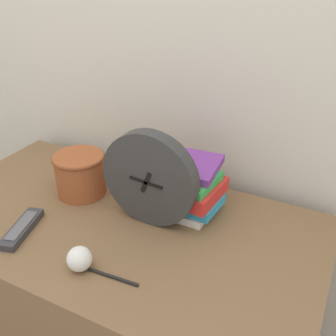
{
  "coord_description": "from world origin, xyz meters",
  "views": [
    {
      "loc": [
        0.54,
        -0.42,
        1.44
      ],
      "look_at": [
        0.12,
        0.41,
        0.91
      ],
      "focal_mm": 42.0,
      "sensor_mm": 36.0,
      "label": 1
    }
  ],
  "objects": [
    {
      "name": "desk",
      "position": [
        0.0,
        0.31,
        0.38
      ],
      "size": [
        1.16,
        0.62,
        0.76
      ],
      "color": "brown",
      "rests_on": "ground_plane"
    },
    {
      "name": "crumpled_paper_ball",
      "position": [
        0.03,
        0.11,
        0.79
      ],
      "size": [
        0.06,
        0.06,
        0.06
      ],
      "color": "white",
      "rests_on": "desk"
    },
    {
      "name": "tv_remote",
      "position": [
        -0.2,
        0.15,
        0.77
      ],
      "size": [
        0.09,
        0.18,
        0.02
      ],
      "color": "#333338",
      "rests_on": "desk"
    },
    {
      "name": "book_stack",
      "position": [
        0.14,
        0.46,
        0.83
      ],
      "size": [
        0.25,
        0.21,
        0.15
      ],
      "color": "white",
      "rests_on": "desk"
    },
    {
      "name": "wall_back",
      "position": [
        0.0,
        0.69,
        1.2
      ],
      "size": [
        6.0,
        0.04,
        2.4
      ],
      "color": "silver",
      "rests_on": "ground_plane"
    },
    {
      "name": "pen",
      "position": [
        0.11,
        0.12,
        0.76
      ],
      "size": [
        0.16,
        0.02,
        0.01
      ],
      "color": "black",
      "rests_on": "desk"
    },
    {
      "name": "basket",
      "position": [
        -0.18,
        0.39,
        0.83
      ],
      "size": [
        0.16,
        0.16,
        0.13
      ],
      "color": "#994C28",
      "rests_on": "desk"
    },
    {
      "name": "desk_clock",
      "position": [
        0.09,
        0.36,
        0.9
      ],
      "size": [
        0.28,
        0.05,
        0.28
      ],
      "color": "#333333",
      "rests_on": "desk"
    }
  ]
}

